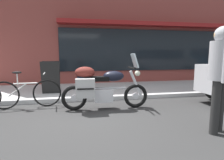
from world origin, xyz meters
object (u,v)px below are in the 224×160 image
at_px(sandwich_board_sign, 51,77).
at_px(parked_bicycle, 26,93).
at_px(touring_motorcycle, 100,86).
at_px(pedestrian_walking, 221,67).

bearing_deg(sandwich_board_sign, parked_bicycle, -111.42).
bearing_deg(touring_motorcycle, sandwich_board_sign, 129.83).
bearing_deg(parked_bicycle, sandwich_board_sign, 68.58).
distance_m(touring_motorcycle, parked_bicycle, 1.92).
relative_size(pedestrian_walking, sandwich_board_sign, 1.78).
height_order(parked_bicycle, pedestrian_walking, pedestrian_walking).
relative_size(touring_motorcycle, pedestrian_walking, 1.19).
bearing_deg(parked_bicycle, touring_motorcycle, -14.80).
bearing_deg(touring_motorcycle, parked_bicycle, 165.20).
height_order(touring_motorcycle, sandwich_board_sign, touring_motorcycle).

